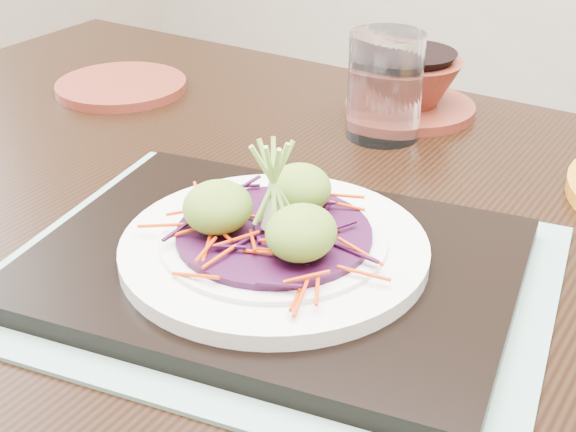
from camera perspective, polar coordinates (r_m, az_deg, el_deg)
The scene contains 11 objects.
dining_table at distance 0.74m, azimuth -0.32°, elevation -8.56°, with size 1.28×0.86×0.79m.
placemat at distance 0.62m, azimuth -0.97°, elevation -4.25°, with size 0.42×0.33×0.00m, color gray.
serving_tray at distance 0.62m, azimuth -0.98°, elevation -3.48°, with size 0.36×0.27×0.02m, color black.
white_plate at distance 0.61m, azimuth -0.99°, elevation -2.21°, with size 0.24×0.24×0.02m.
cabbage_bed at distance 0.60m, azimuth -1.00°, elevation -1.24°, with size 0.15×0.15×0.01m, color #320A2A.
carrot_julienne at distance 0.60m, azimuth -1.00°, elevation -0.65°, with size 0.18×0.18×0.01m, color red, non-canonical shape.
guacamole_scoops at distance 0.59m, azimuth -1.05°, elevation 0.48°, with size 0.13×0.11×0.04m.
scallion_garnish at distance 0.59m, azimuth -1.03°, elevation 2.05°, with size 0.05×0.05×0.08m, color #82B649, non-canonical shape.
terracotta_side_plate at distance 1.02m, azimuth -11.77°, elevation 9.03°, with size 0.16×0.16×0.01m, color maroon.
water_glass at distance 0.86m, azimuth 6.91°, elevation 9.17°, with size 0.08×0.08×0.11m, color white.
terracotta_bowl_set at distance 0.94m, azimuth 8.75°, elevation 8.89°, with size 0.18×0.18×0.06m.
Camera 1 is at (0.22, -0.58, 1.13)m, focal length 50.00 mm.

